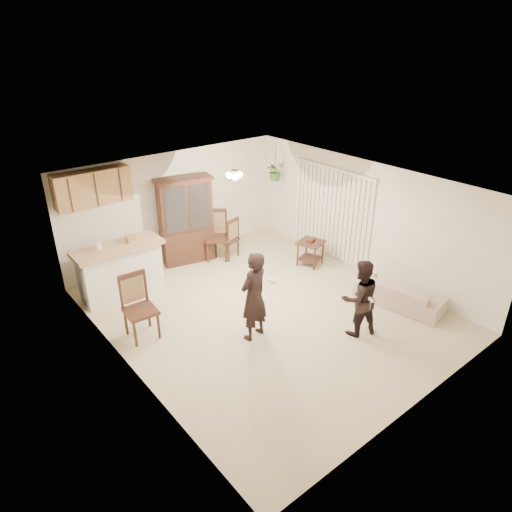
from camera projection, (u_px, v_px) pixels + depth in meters
floor at (266, 311)px, 8.83m from camera, size 6.50×6.50×0.00m
ceiling at (267, 187)px, 7.72m from camera, size 5.50×6.50×0.02m
wall_back at (176, 205)px, 10.54m from camera, size 5.50×0.02×2.50m
wall_front at (425, 336)px, 6.01m from camera, size 5.50×0.02×2.50m
wall_left at (124, 304)px, 6.72m from camera, size 0.02×6.50×2.50m
wall_right at (364, 218)px, 9.83m from camera, size 0.02×6.50×2.50m
breakfast_bar at (121, 272)px, 9.20m from camera, size 1.60×0.55×1.00m
bar_top at (117, 247)px, 8.96m from camera, size 1.75×0.70×0.08m
upper_cabinets at (93, 188)px, 8.97m from camera, size 1.50×0.34×0.70m
vertical_blinds at (331, 213)px, 10.50m from camera, size 0.06×2.30×2.10m
ceiling_fixture at (235, 175)px, 8.72m from camera, size 0.36×0.36×0.20m
hanging_plant at (275, 171)px, 10.98m from camera, size 0.43×0.37×0.48m
plant_cord at (276, 157)px, 10.84m from camera, size 0.01×0.01×0.65m
sofa at (401, 288)px, 8.88m from camera, size 1.05×1.97×0.73m
adult at (254, 292)px, 7.71m from camera, size 0.73×0.55×1.80m
child at (359, 300)px, 7.91m from camera, size 0.79×0.71×1.35m
china_hutch at (186, 221)px, 10.37m from camera, size 1.35×0.77×2.00m
side_table at (310, 253)px, 10.46m from camera, size 0.67×0.67×0.65m
chair_bar at (142, 320)px, 7.96m from camera, size 0.56×0.56×1.18m
chair_hutch_left at (217, 245)px, 10.75m from camera, size 0.72×0.72×1.17m
chair_hutch_right at (227, 246)px, 10.83m from camera, size 0.57×0.57×1.02m
controller_adult at (272, 281)px, 7.33m from camera, size 0.07×0.15×0.04m
controller_child at (371, 300)px, 7.53m from camera, size 0.08×0.13×0.04m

